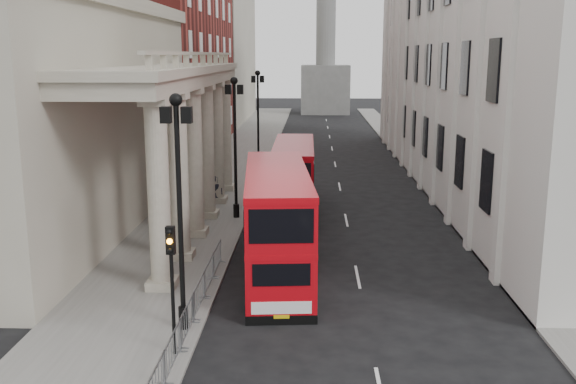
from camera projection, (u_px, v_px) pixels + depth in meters
The scene contains 18 objects.
sidewalk_west at pixel (220, 185), 48.42m from camera, with size 6.00×140.00×0.12m, color slate.
sidewalk_east at pixel (440, 187), 47.79m from camera, with size 3.00×140.00×0.12m, color slate.
kerb at pixel (259, 185), 48.30m from camera, with size 0.20×140.00×0.14m, color slate.
portico_building at pixel (54, 122), 35.73m from camera, with size 9.00×28.00×12.00m, color gray.
brick_building at pixel (169, 41), 63.99m from camera, with size 9.00×32.00×22.00m, color maroon.
west_building_far at pixel (216, 53), 95.47m from camera, with size 9.00×30.00×20.00m, color gray.
east_building at pixel (478, 16), 47.05m from camera, with size 8.00×55.00×25.00m, color beige.
monument_column at pixel (326, 16), 105.32m from camera, with size 8.00×8.00×54.20m.
lamp_post_south at pixel (179, 197), 21.90m from camera, with size 1.05×0.44×8.32m.
lamp_post_mid at pixel (235, 138), 37.54m from camera, with size 1.05×0.44×8.32m.
lamp_post_north at pixel (258, 113), 53.17m from camera, with size 1.05×0.44×8.32m.
traffic_light at pixel (171, 267), 20.31m from camera, with size 0.28×0.33×4.30m.
crowd_barriers at pixel (180, 335), 21.05m from camera, with size 0.50×18.75×1.10m.
bus_near at pixel (277, 221), 28.26m from camera, with size 3.58×11.24×4.77m.
bus_far at pixel (294, 177), 39.69m from camera, with size 2.52×10.10×4.35m.
pedestrian_a at pixel (186, 218), 34.90m from camera, with size 0.61×0.40×1.67m, color black.
pedestrian_b at pixel (188, 203), 37.94m from camera, with size 0.94×0.73×1.92m, color black.
pedestrian_c at pixel (216, 189), 42.08m from camera, with size 0.92×0.60×1.88m, color black.
Camera 1 is at (3.94, -17.22, 9.68)m, focal length 40.00 mm.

